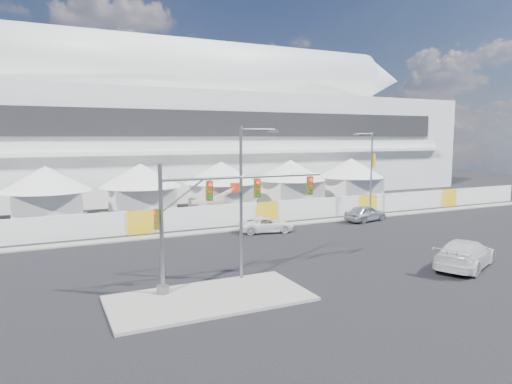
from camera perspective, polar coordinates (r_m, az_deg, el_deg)
name	(u,v)px	position (r m, az deg, el deg)	size (l,w,h in m)	color
ground	(285,269)	(28.71, 3.65, -9.63)	(160.00, 160.00, 0.00)	black
median_island	(210,298)	(23.74, -5.81, -13.06)	(10.00, 5.00, 0.15)	gray
far_curb	(394,214)	(50.16, 16.86, -2.69)	(80.00, 1.20, 0.12)	gray
stadium	(202,128)	(69.19, -6.77, 7.92)	(80.00, 24.80, 21.98)	silver
tent_row	(183,183)	(50.27, -9.17, 1.09)	(53.40, 8.40, 5.40)	silver
hoarding_fence	(267,212)	(43.75, 1.34, -2.52)	(70.00, 0.25, 2.00)	white
scaffold_tower	(416,149)	(84.48, 19.43, 5.05)	(4.40, 4.40, 12.00)	#595B60
sedan_silver	(366,213)	(45.61, 13.53, -2.59)	(4.63, 1.86, 1.58)	#BBBCC1
pickup_curb	(267,225)	(39.35, 1.33, -4.10)	(4.70, 2.17, 1.31)	white
pickup_near	(465,254)	(31.64, 24.69, -7.03)	(6.13, 2.49, 1.78)	silver
lot_car_b	(395,200)	(57.09, 17.01, -0.91)	(4.13, 1.66, 1.41)	black
lot_car_c	(115,220)	(42.65, -17.18, -3.36)	(5.44, 2.21, 1.58)	#B1B0B5
traffic_mast	(203,218)	(24.17, -6.69, -3.23)	(9.78, 0.65, 6.68)	slate
streetlight_median	(245,192)	(25.61, -1.42, 0.03)	(2.39, 0.24, 8.62)	slate
streetlight_curb	(370,168)	(47.40, 14.05, 2.91)	(2.57, 0.58, 8.67)	slate
boom_lift	(205,211)	(44.84, -6.43, -2.42)	(7.00, 2.33, 3.46)	red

